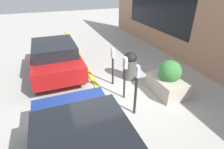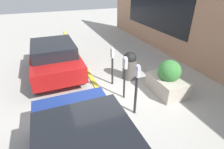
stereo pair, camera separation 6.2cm
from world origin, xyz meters
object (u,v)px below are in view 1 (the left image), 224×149
object	(u,v)px
parking_meter_middle	(113,61)
planter_box	(168,80)
trash_bin	(130,65)
parking_meter_nearest	(136,83)
parking_meter_second	(125,69)
parked_car_middle	(55,57)

from	to	relation	value
parking_meter_middle	planter_box	world-z (taller)	parking_meter_middle
trash_bin	parking_meter_middle	bearing A→B (deg)	103.52
parking_meter_nearest	parking_meter_second	size ratio (longest dim) A/B	1.07
parked_car_middle	parking_meter_nearest	bearing A→B (deg)	-151.63
parking_meter_nearest	trash_bin	distance (m)	2.19
parking_meter_second	parking_meter_middle	distance (m)	0.97
parking_meter_second	trash_bin	size ratio (longest dim) A/B	1.34
parking_meter_nearest	planter_box	bearing A→B (deg)	-69.98
parking_meter_nearest	parking_meter_middle	bearing A→B (deg)	0.05
planter_box	trash_bin	bearing A→B (deg)	28.43
parking_meter_nearest	planter_box	size ratio (longest dim) A/B	1.19
parking_meter_nearest	trash_bin	bearing A→B (deg)	-22.23
parking_meter_second	parked_car_middle	bearing A→B (deg)	36.31
parking_meter_second	parked_car_middle	size ratio (longest dim) A/B	0.39
trash_bin	parking_meter_nearest	bearing A→B (deg)	157.77
planter_box	trash_bin	world-z (taller)	planter_box
parked_car_middle	trash_bin	distance (m)	3.07
parking_meter_second	parking_meter_middle	bearing A→B (deg)	1.94
parking_meter_second	parking_meter_nearest	bearing A→B (deg)	177.84
parking_meter_nearest	parking_meter_second	distance (m)	0.83
parking_meter_middle	parked_car_middle	size ratio (longest dim) A/B	0.39
planter_box	parked_car_middle	size ratio (longest dim) A/B	0.35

